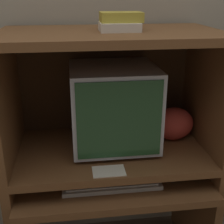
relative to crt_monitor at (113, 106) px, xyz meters
name	(u,v)px	position (x,y,z in m)	size (l,w,h in m)	color
wall_back	(103,28)	(-0.02, 0.31, 0.34)	(6.00, 0.06, 2.60)	gray
desk_base	(112,209)	(-0.02, -0.08, -0.56)	(1.01, 0.63, 0.63)	brown
desk_monitor_shelf	(111,152)	(-0.02, -0.03, -0.24)	(1.01, 0.57, 0.11)	brown
hutch_upper	(110,71)	(-0.02, 0.00, 0.18)	(1.01, 0.57, 0.58)	brown
crt_monitor	(113,106)	(0.00, 0.00, 0.00)	(0.42, 0.40, 0.41)	#B2B2B7
keyboard	(112,183)	(-0.04, -0.20, -0.32)	(0.46, 0.14, 0.03)	beige
mouse	(172,178)	(0.26, -0.20, -0.31)	(0.06, 0.04, 0.03)	#28282B
snack_bag	(173,124)	(0.33, 0.03, -0.13)	(0.21, 0.16, 0.17)	#BC382D
book_stack	(120,22)	(0.02, -0.04, 0.41)	(0.19, 0.15, 0.08)	beige
paper_card	(109,171)	(-0.06, -0.26, -0.21)	(0.14, 0.09, 0.00)	beige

